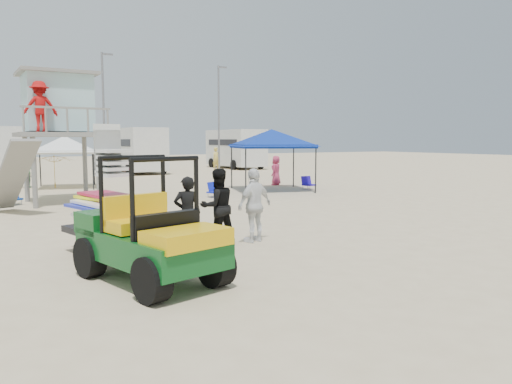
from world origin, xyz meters
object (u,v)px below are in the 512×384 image
utility_cart (149,225)px  lifeguard_tower (56,108)px  surf_trailer (114,208)px  canopy_blue (272,132)px  man_left (187,213)px

utility_cart → lifeguard_tower: size_ratio=0.62×
surf_trailer → canopy_blue: bearing=44.4°
canopy_blue → lifeguard_tower: bearing=179.1°
utility_cart → man_left: size_ratio=1.86×
utility_cart → man_left: (1.52, 2.04, -0.17)m
lifeguard_tower → canopy_blue: 9.56m
man_left → surf_trailer: bearing=9.2°
utility_cart → lifeguard_tower: 12.50m
utility_cart → surf_trailer: 2.34m
surf_trailer → canopy_blue: size_ratio=0.66×
utility_cart → canopy_blue: 15.74m
utility_cart → canopy_blue: bearing=50.5°
man_left → canopy_blue: canopy_blue is taller
surf_trailer → utility_cart: bearing=-90.2°
surf_trailer → man_left: size_ratio=1.72×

